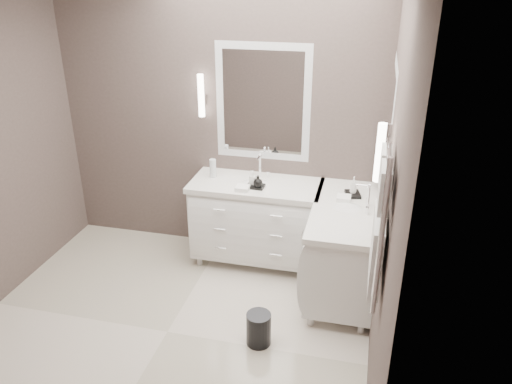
% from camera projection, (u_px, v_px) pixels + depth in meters
% --- Properties ---
extents(floor, '(3.20, 3.00, 0.01)m').
position_uv_depth(floor, '(168.00, 332.00, 4.06)').
color(floor, silver).
rests_on(floor, ground).
extents(wall_back, '(3.20, 0.01, 2.70)m').
position_uv_depth(wall_back, '(218.00, 120.00, 4.82)').
color(wall_back, '#4F423F').
rests_on(wall_back, floor).
extents(wall_front, '(3.20, 0.01, 2.70)m').
position_uv_depth(wall_front, '(9.00, 312.00, 2.16)').
color(wall_front, '#4F423F').
rests_on(wall_front, floor).
extents(wall_right, '(0.01, 3.00, 2.70)m').
position_uv_depth(wall_right, '(388.00, 203.00, 3.15)').
color(wall_right, '#4F423F').
rests_on(wall_right, floor).
extents(vanity_back, '(1.24, 0.59, 0.97)m').
position_uv_depth(vanity_back, '(256.00, 217.00, 4.84)').
color(vanity_back, white).
rests_on(vanity_back, floor).
extents(vanity_right, '(0.59, 1.24, 0.97)m').
position_uv_depth(vanity_right, '(344.00, 245.00, 4.37)').
color(vanity_right, white).
rests_on(vanity_right, floor).
extents(mirror_back, '(0.90, 0.02, 1.10)m').
position_uv_depth(mirror_back, '(263.00, 103.00, 4.63)').
color(mirror_back, white).
rests_on(mirror_back, wall_back).
extents(mirror_right, '(0.02, 0.90, 1.10)m').
position_uv_depth(mirror_right, '(389.00, 134.00, 3.78)').
color(mirror_right, white).
rests_on(mirror_right, wall_right).
extents(sconce_back, '(0.06, 0.06, 0.40)m').
position_uv_depth(sconce_back, '(201.00, 96.00, 4.68)').
color(sconce_back, white).
rests_on(sconce_back, wall_back).
extents(sconce_right, '(0.06, 0.06, 0.40)m').
position_uv_depth(sconce_right, '(380.00, 154.00, 3.26)').
color(sconce_right, white).
rests_on(sconce_right, wall_right).
extents(towel_bar_corner, '(0.03, 0.22, 0.30)m').
position_uv_depth(towel_bar_corner, '(377.00, 161.00, 4.47)').
color(towel_bar_corner, white).
rests_on(towel_bar_corner, wall_right).
extents(towel_ladder, '(0.06, 0.58, 0.90)m').
position_uv_depth(towel_ladder, '(379.00, 225.00, 2.79)').
color(towel_ladder, white).
rests_on(towel_ladder, wall_right).
extents(waste_bin, '(0.22, 0.22, 0.27)m').
position_uv_depth(waste_bin, '(259.00, 329.00, 3.89)').
color(waste_bin, black).
rests_on(waste_bin, floor).
extents(amenity_tray_back, '(0.17, 0.13, 0.02)m').
position_uv_depth(amenity_tray_back, '(256.00, 186.00, 4.59)').
color(amenity_tray_back, black).
rests_on(amenity_tray_back, vanity_back).
extents(amenity_tray_right, '(0.16, 0.19, 0.02)m').
position_uv_depth(amenity_tray_right, '(353.00, 194.00, 4.43)').
color(amenity_tray_right, black).
rests_on(amenity_tray_right, vanity_right).
extents(water_bottle, '(0.07, 0.07, 0.18)m').
position_uv_depth(water_bottle, '(213.00, 168.00, 4.78)').
color(water_bottle, silver).
rests_on(water_bottle, vanity_back).
extents(soap_bottle_a, '(0.07, 0.07, 0.12)m').
position_uv_depth(soap_bottle_a, '(253.00, 178.00, 4.58)').
color(soap_bottle_a, white).
rests_on(soap_bottle_a, amenity_tray_back).
extents(soap_bottle_b, '(0.09, 0.09, 0.11)m').
position_uv_depth(soap_bottle_b, '(258.00, 181.00, 4.53)').
color(soap_bottle_b, black).
rests_on(soap_bottle_b, amenity_tray_back).
extents(soap_bottle_c, '(0.07, 0.07, 0.15)m').
position_uv_depth(soap_bottle_c, '(354.00, 185.00, 4.39)').
color(soap_bottle_c, white).
rests_on(soap_bottle_c, amenity_tray_right).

